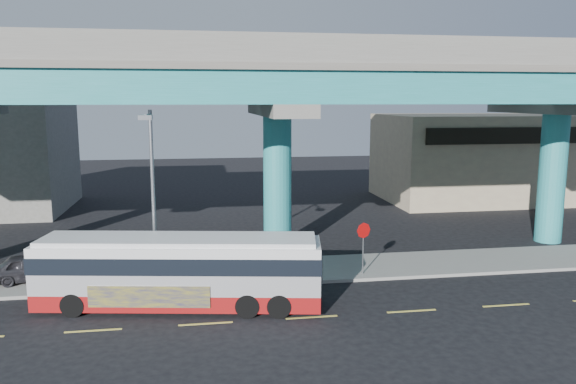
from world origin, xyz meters
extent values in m
plane|color=black|center=(0.00, 0.00, 0.00)|extent=(120.00, 120.00, 0.00)
cube|color=gray|center=(0.00, 5.50, 0.07)|extent=(70.00, 4.00, 0.15)
cube|color=#D8C64C|center=(-8.00, -0.30, 0.01)|extent=(2.00, 0.12, 0.01)
cube|color=#D8C64C|center=(-4.00, -0.30, 0.01)|extent=(2.00, 0.12, 0.01)
cube|color=#D8C64C|center=(0.00, -0.30, 0.01)|extent=(2.00, 0.12, 0.01)
cube|color=#D8C64C|center=(4.00, -0.30, 0.01)|extent=(2.00, 0.12, 0.01)
cube|color=#D8C64C|center=(8.00, -0.30, 0.01)|extent=(2.00, 0.12, 0.01)
cylinder|color=teal|center=(0.00, 9.00, 3.70)|extent=(1.50, 1.50, 7.40)
cube|color=gray|center=(0.00, 9.00, 7.70)|extent=(2.00, 12.00, 0.60)
cube|color=gray|center=(0.00, 12.50, 8.60)|extent=(1.80, 5.00, 1.20)
cylinder|color=teal|center=(16.00, 9.00, 3.70)|extent=(1.50, 1.50, 7.40)
cube|color=gray|center=(16.00, 9.00, 7.70)|extent=(2.00, 12.00, 0.60)
cube|color=gray|center=(16.00, 12.50, 8.60)|extent=(1.80, 5.00, 1.20)
cube|color=teal|center=(0.00, 5.50, 8.70)|extent=(52.00, 5.00, 1.40)
cube|color=gray|center=(0.00, 5.50, 9.55)|extent=(52.00, 5.40, 0.30)
cube|color=gray|center=(0.00, 3.00, 10.10)|extent=(52.00, 0.25, 0.80)
cube|color=gray|center=(0.00, 8.00, 10.10)|extent=(52.00, 0.25, 0.80)
cube|color=teal|center=(0.00, 12.50, 9.90)|extent=(52.00, 5.00, 1.40)
cube|color=gray|center=(0.00, 12.50, 10.75)|extent=(52.00, 5.40, 0.30)
cube|color=gray|center=(0.00, 10.00, 11.30)|extent=(52.00, 0.25, 0.80)
cube|color=gray|center=(0.00, 15.00, 11.30)|extent=(52.00, 0.25, 0.80)
cube|color=tan|center=(18.00, 23.00, 3.50)|extent=(14.00, 10.00, 7.00)
cube|color=black|center=(18.00, 17.90, 5.60)|extent=(12.00, 0.25, 1.20)
cube|color=maroon|center=(-4.97, 1.59, 0.51)|extent=(11.36, 4.24, 0.65)
cube|color=#B6B6BB|center=(-4.97, 1.59, 1.53)|extent=(11.36, 4.24, 1.39)
cube|color=black|center=(-4.97, 1.59, 1.99)|extent=(11.43, 4.30, 0.65)
cube|color=silver|center=(-4.97, 1.59, 2.50)|extent=(11.36, 4.24, 0.37)
cube|color=silver|center=(-4.97, 1.59, 2.78)|extent=(10.92, 3.93, 0.19)
cube|color=black|center=(0.53, 0.63, 1.85)|extent=(0.42, 2.09, 1.11)
cube|color=black|center=(-10.47, 2.55, 1.85)|extent=(0.42, 2.09, 1.11)
cube|color=#141458|center=(-6.09, 0.56, 0.85)|extent=(4.57, 0.85, 0.83)
cylinder|color=black|center=(-8.99, 1.21, 0.46)|extent=(0.96, 0.43, 0.93)
cylinder|color=black|center=(-8.62, 3.31, 0.46)|extent=(0.96, 0.43, 0.93)
cylinder|color=black|center=(-2.42, 0.06, 0.46)|extent=(0.96, 0.43, 0.93)
cylinder|color=black|center=(-2.05, 2.16, 0.46)|extent=(0.96, 0.43, 0.93)
cylinder|color=black|center=(-1.23, -0.15, 0.46)|extent=(0.96, 0.43, 0.93)
cylinder|color=black|center=(-0.86, 1.95, 0.46)|extent=(0.96, 0.43, 0.93)
imported|color=#313036|center=(-11.62, 5.60, 0.76)|extent=(3.06, 4.25, 1.23)
cylinder|color=gray|center=(-6.06, 4.00, 3.97)|extent=(0.16, 0.16, 7.64)
cylinder|color=gray|center=(-6.06, 2.97, 7.58)|extent=(0.12, 2.06, 0.12)
cube|color=gray|center=(-6.06, 1.94, 7.53)|extent=(0.50, 0.70, 0.18)
cylinder|color=gray|center=(3.34, 4.20, 1.21)|extent=(0.06, 0.06, 2.13)
cylinder|color=#B20A0A|center=(3.34, 4.17, 2.23)|extent=(0.70, 0.27, 0.74)
camera|label=1|loc=(-4.09, -20.22, 8.19)|focal=35.00mm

